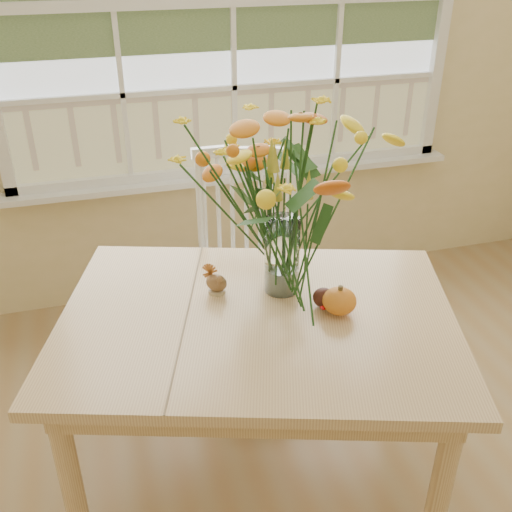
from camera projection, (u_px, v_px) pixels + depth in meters
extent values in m
cube|color=beige|center=(232.00, 44.00, 2.92)|extent=(4.00, 0.02, 2.70)
cube|color=silver|center=(231.00, 0.00, 2.81)|extent=(2.20, 0.00, 1.60)
cube|color=white|center=(237.00, 176.00, 3.19)|extent=(2.42, 0.12, 0.03)
cube|color=tan|center=(258.00, 320.00, 2.03)|extent=(1.56, 1.31, 0.04)
cube|color=tan|center=(258.00, 337.00, 2.06)|extent=(1.41, 1.16, 0.10)
cylinder|color=tan|center=(71.00, 482.00, 1.88)|extent=(0.07, 0.07, 0.67)
cylinder|color=tan|center=(125.00, 334.00, 2.55)|extent=(0.07, 0.07, 0.67)
cylinder|color=tan|center=(440.00, 491.00, 1.85)|extent=(0.07, 0.07, 0.67)
cylinder|color=tan|center=(396.00, 339.00, 2.52)|extent=(0.07, 0.07, 0.67)
cube|color=white|center=(245.00, 278.00, 2.68)|extent=(0.58, 0.56, 0.05)
cube|color=white|center=(246.00, 208.00, 2.71)|extent=(0.45, 0.18, 0.53)
cylinder|color=white|center=(204.00, 345.00, 2.66)|extent=(0.04, 0.04, 0.45)
cylinder|color=white|center=(211.00, 303.00, 2.96)|extent=(0.04, 0.04, 0.45)
cylinder|color=white|center=(284.00, 346.00, 2.65)|extent=(0.04, 0.04, 0.45)
cylinder|color=white|center=(283.00, 304.00, 2.95)|extent=(0.04, 0.04, 0.45)
cylinder|color=white|center=(282.00, 255.00, 2.09)|extent=(0.12, 0.12, 0.28)
ellipsoid|color=#C16116|center=(339.00, 302.00, 2.01)|extent=(0.12, 0.12, 0.09)
cylinder|color=#CCB78C|center=(217.00, 291.00, 2.14)|extent=(0.06, 0.06, 0.01)
ellipsoid|color=brown|center=(216.00, 283.00, 2.13)|extent=(0.10, 0.09, 0.06)
ellipsoid|color=#38160F|center=(324.00, 298.00, 2.05)|extent=(0.07, 0.07, 0.07)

